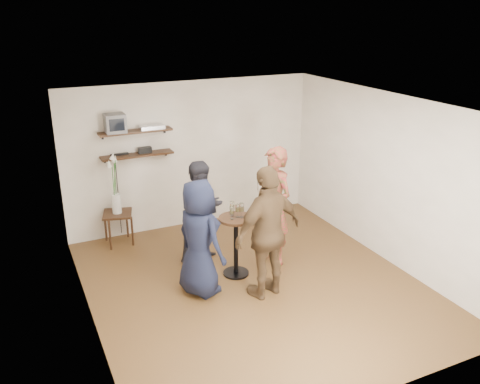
# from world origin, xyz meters

# --- Properties ---
(room) EXTENTS (4.58, 5.08, 2.68)m
(room) POSITION_xyz_m (0.00, 0.00, 1.30)
(room) COLOR #4E3119
(room) RESTS_ON ground
(shelf_upper) EXTENTS (1.20, 0.25, 0.04)m
(shelf_upper) POSITION_xyz_m (-1.00, 2.38, 1.85)
(shelf_upper) COLOR black
(shelf_upper) RESTS_ON room
(shelf_lower) EXTENTS (1.20, 0.25, 0.04)m
(shelf_lower) POSITION_xyz_m (-1.00, 2.38, 1.45)
(shelf_lower) COLOR black
(shelf_lower) RESTS_ON room
(crt_monitor) EXTENTS (0.32, 0.30, 0.30)m
(crt_monitor) POSITION_xyz_m (-1.32, 2.38, 2.02)
(crt_monitor) COLOR #59595B
(crt_monitor) RESTS_ON shelf_upper
(dvd_deck) EXTENTS (0.40, 0.24, 0.06)m
(dvd_deck) POSITION_xyz_m (-0.73, 2.38, 1.90)
(dvd_deck) COLOR silver
(dvd_deck) RESTS_ON shelf_upper
(radio) EXTENTS (0.22, 0.10, 0.10)m
(radio) POSITION_xyz_m (-0.87, 2.38, 1.52)
(radio) COLOR black
(radio) RESTS_ON shelf_lower
(power_strip) EXTENTS (0.30, 0.05, 0.03)m
(power_strip) POSITION_xyz_m (-1.28, 2.42, 1.48)
(power_strip) COLOR black
(power_strip) RESTS_ON shelf_lower
(side_table) EXTENTS (0.57, 0.57, 0.55)m
(side_table) POSITION_xyz_m (-1.44, 2.20, 0.46)
(side_table) COLOR black
(side_table) RESTS_ON room
(vase_lilies) EXTENTS (0.20, 0.21, 1.06)m
(vase_lilies) POSITION_xyz_m (-1.45, 2.20, 0.89)
(vase_lilies) COLOR silver
(vase_lilies) RESTS_ON side_table
(drinks_table) EXTENTS (0.50, 0.50, 0.92)m
(drinks_table) POSITION_xyz_m (-0.10, 0.41, 0.59)
(drinks_table) COLOR black
(drinks_table) RESTS_ON room
(wine_glass_fl) EXTENTS (0.06, 0.06, 0.19)m
(wine_glass_fl) POSITION_xyz_m (-0.18, 0.37, 1.05)
(wine_glass_fl) COLOR silver
(wine_glass_fl) RESTS_ON drinks_table
(wine_glass_fr) EXTENTS (0.07, 0.07, 0.22)m
(wine_glass_fr) POSITION_xyz_m (-0.03, 0.37, 1.07)
(wine_glass_fr) COLOR silver
(wine_glass_fr) RESTS_ON drinks_table
(wine_glass_bl) EXTENTS (0.07, 0.07, 0.21)m
(wine_glass_bl) POSITION_xyz_m (-0.12, 0.48, 1.07)
(wine_glass_bl) COLOR silver
(wine_glass_bl) RESTS_ON drinks_table
(wine_glass_br) EXTENTS (0.06, 0.06, 0.19)m
(wine_glass_br) POSITION_xyz_m (-0.07, 0.41, 1.05)
(wine_glass_br) COLOR silver
(wine_glass_br) RESTS_ON drinks_table
(person_plaid) EXTENTS (0.56, 0.74, 1.85)m
(person_plaid) POSITION_xyz_m (0.59, 0.53, 0.92)
(person_plaid) COLOR red
(person_plaid) RESTS_ON room
(person_dark) EXTENTS (0.96, 0.87, 1.62)m
(person_dark) POSITION_xyz_m (-0.37, 1.05, 0.81)
(person_dark) COLOR black
(person_dark) RESTS_ON room
(person_navy) EXTENTS (0.78, 0.94, 1.65)m
(person_navy) POSITION_xyz_m (-0.76, 0.16, 0.83)
(person_navy) COLOR black
(person_navy) RESTS_ON room
(person_brown) EXTENTS (1.17, 0.70, 1.86)m
(person_brown) POSITION_xyz_m (0.07, -0.28, 0.93)
(person_brown) COLOR #49341F
(person_brown) RESTS_ON room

